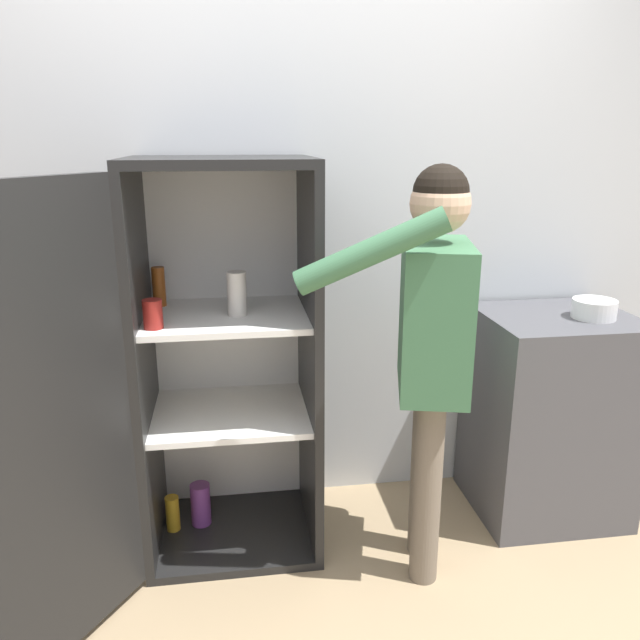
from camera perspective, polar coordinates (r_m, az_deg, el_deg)
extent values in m
plane|color=tan|center=(2.40, 0.74, -27.08)|extent=(12.00, 12.00, 0.00)
cube|color=silver|center=(2.74, -2.44, 8.47)|extent=(7.00, 0.06, 2.55)
cube|color=black|center=(2.87, -7.72, -18.49)|extent=(0.69, 0.58, 0.04)
cube|color=black|center=(2.36, -9.18, 14.07)|extent=(0.69, 0.58, 0.04)
cube|color=white|center=(2.77, -8.42, -1.90)|extent=(0.69, 0.03, 1.51)
cube|color=black|center=(2.53, -15.79, -4.10)|extent=(0.03, 0.58, 1.51)
cube|color=black|center=(2.53, -0.97, -3.50)|extent=(0.04, 0.58, 1.51)
cube|color=white|center=(2.60, -8.18, -8.43)|extent=(0.62, 0.51, 0.02)
cube|color=white|center=(2.45, -8.57, 0.33)|extent=(0.62, 0.51, 0.02)
cube|color=black|center=(2.07, -23.96, -9.67)|extent=(0.42, 0.60, 1.51)
cylinder|color=#9E4C19|center=(2.60, -14.52, 2.97)|extent=(0.05, 0.05, 0.16)
cylinder|color=maroon|center=(2.30, -15.04, 0.53)|extent=(0.07, 0.07, 0.11)
cylinder|color=beige|center=(2.40, -7.60, 2.41)|extent=(0.07, 0.07, 0.17)
cylinder|color=#B78C1E|center=(2.85, -13.32, -16.82)|extent=(0.06, 0.06, 0.15)
cylinder|color=#723884|center=(2.85, -10.86, -16.20)|extent=(0.08, 0.08, 0.19)
cylinder|color=#726656|center=(2.45, 9.76, -15.13)|extent=(0.11, 0.11, 0.76)
cylinder|color=#726656|center=(2.60, 9.51, -13.17)|extent=(0.11, 0.11, 0.76)
cube|color=#3F724C|center=(2.27, 10.40, 0.19)|extent=(0.33, 0.47, 0.54)
sphere|color=#DBAD89|center=(2.19, 10.95, 10.42)|extent=(0.21, 0.21, 0.21)
sphere|color=black|center=(2.19, 11.00, 11.38)|extent=(0.19, 0.19, 0.19)
cylinder|color=#3F724C|center=(1.97, 4.67, 6.23)|extent=(0.50, 0.20, 0.29)
cylinder|color=#3F724C|center=(2.50, 9.96, 1.09)|extent=(0.08, 0.08, 0.51)
cube|color=#4C4C51|center=(2.99, 20.18, -8.11)|extent=(0.63, 0.55, 0.92)
cylinder|color=white|center=(2.85, 23.78, 0.94)|extent=(0.18, 0.18, 0.08)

